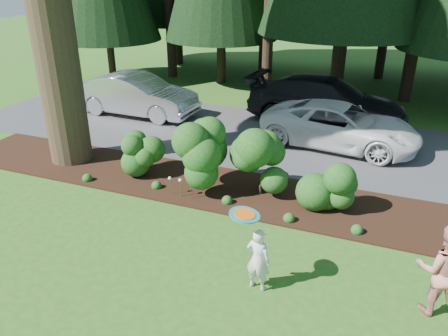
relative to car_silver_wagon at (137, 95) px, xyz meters
name	(u,v)px	position (x,y,z in m)	size (l,w,h in m)	color
ground	(143,250)	(5.09, -8.08, -0.85)	(80.00, 80.00, 0.00)	#255919
mulch_bed	(204,185)	(5.09, -4.83, -0.82)	(16.00, 2.50, 0.05)	black
driveway	(252,135)	(5.09, -0.58, -0.83)	(22.00, 6.00, 0.03)	#38383A
shrub_row	(229,165)	(5.86, -4.94, -0.04)	(6.53, 1.60, 1.61)	#1C3D13
lily_cluster	(180,181)	(4.79, -5.68, -0.35)	(0.69, 0.09, 0.57)	#1C3D13
car_silver_wagon	(137,95)	(0.00, 0.00, 0.00)	(1.73, 4.97, 1.64)	#B4B4B9
car_white_suv	(340,126)	(8.11, -0.48, -0.11)	(2.37, 5.14, 1.43)	white
car_dark_suv	(326,101)	(7.26, 1.72, 0.05)	(2.44, 6.00, 1.74)	black
child	(258,259)	(7.72, -8.32, -0.21)	(0.47, 0.31, 1.29)	silver
adult	(442,270)	(10.78, -7.76, 0.03)	(0.85, 0.66, 1.76)	red
frisbee	(245,214)	(7.47, -8.42, 0.75)	(0.55, 0.55, 0.11)	teal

